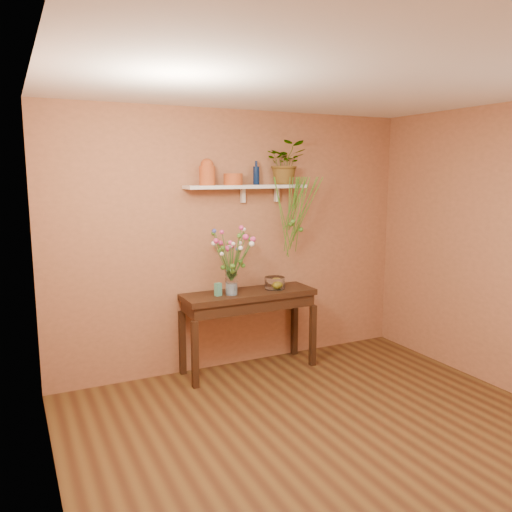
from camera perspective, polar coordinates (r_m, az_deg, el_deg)
room at (r=3.73m, az=10.52°, el=-1.93°), size 4.04×4.04×2.70m
sideboard at (r=5.35m, az=-0.80°, el=-5.24°), size 1.39×0.45×0.85m
wall_shelf at (r=5.31m, az=-0.96°, el=7.66°), size 1.30×0.24×0.19m
terracotta_jug at (r=5.11m, az=-5.44°, el=9.20°), size 0.16×0.16×0.26m
terracotta_pot at (r=5.21m, az=-2.56°, el=8.50°), size 0.24×0.24×0.12m
blue_bottle at (r=5.38m, az=0.02°, el=8.97°), size 0.09×0.09×0.24m
spider_plant at (r=5.53m, az=3.31°, el=10.30°), size 0.51×0.48×0.46m
plant_fronds at (r=5.43m, az=4.33°, el=4.57°), size 0.57×0.42×0.85m
glass_vase at (r=5.17m, az=-2.74°, el=-3.18°), size 0.12×0.12×0.25m
bouquet at (r=5.09m, az=-2.54°, el=0.85°), size 0.48×0.61×0.56m
glass_bowl at (r=5.44m, az=2.09°, el=-3.06°), size 0.21×0.21×0.13m
lemon at (r=5.44m, az=2.29°, el=-3.19°), size 0.08×0.08×0.08m
carton at (r=5.14m, az=-4.23°, el=-3.72°), size 0.08×0.07×0.13m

